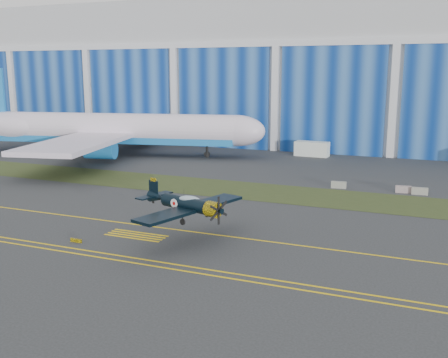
% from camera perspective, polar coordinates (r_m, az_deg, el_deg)
% --- Properties ---
extents(ground, '(260.00, 260.00, 0.00)m').
position_cam_1_polar(ground, '(52.22, 12.58, -5.82)').
color(ground, '#36383A').
rests_on(ground, ground).
extents(grass_median, '(260.00, 10.00, 0.02)m').
position_cam_1_polar(grass_median, '(65.58, 14.75, -2.32)').
color(grass_median, '#475128').
rests_on(grass_median, ground).
extents(hangar, '(220.00, 45.70, 30.00)m').
position_cam_1_polar(hangar, '(121.27, 19.05, 10.84)').
color(hangar, silver).
rests_on(hangar, ground).
extents(taxiway_centreline, '(200.00, 0.20, 0.02)m').
position_cam_1_polar(taxiway_centreline, '(47.54, 11.49, -7.52)').
color(taxiway_centreline, yellow).
rests_on(taxiway_centreline, ground).
extents(edge_line_near, '(80.00, 0.20, 0.02)m').
position_cam_1_polar(edge_line_near, '(38.86, 8.69, -11.88)').
color(edge_line_near, yellow).
rests_on(edge_line_near, ground).
extents(edge_line_far, '(80.00, 0.20, 0.02)m').
position_cam_1_polar(edge_line_far, '(39.76, 9.05, -11.33)').
color(edge_line_far, yellow).
rests_on(edge_line_far, ground).
extents(hold_short_ladder, '(6.00, 2.40, 0.02)m').
position_cam_1_polar(hold_short_ladder, '(51.14, -9.53, -6.06)').
color(hold_short_ladder, yellow).
rests_on(hold_short_ladder, ground).
extents(guard_board_left, '(1.20, 0.15, 0.35)m').
position_cam_1_polar(guard_board_left, '(50.30, -15.80, -6.46)').
color(guard_board_left, yellow).
rests_on(guard_board_left, ground).
extents(warbird, '(13.38, 14.80, 3.67)m').
position_cam_1_polar(warbird, '(48.24, -4.11, -2.70)').
color(warbird, black).
rests_on(warbird, ground).
extents(jetliner, '(73.24, 65.96, 22.01)m').
position_cam_1_polar(jetliner, '(99.73, -11.88, 8.89)').
color(jetliner, white).
rests_on(jetliner, ground).
extents(shipping_container, '(6.24, 2.67, 2.67)m').
position_cam_1_polar(shipping_container, '(98.03, 9.55, 3.25)').
color(shipping_container, white).
rests_on(shipping_container, ground).
extents(cart, '(2.38, 1.72, 1.29)m').
position_cam_1_polar(cart, '(115.70, -13.50, 4.02)').
color(cart, white).
rests_on(cart, ground).
extents(barrier_a, '(2.05, 0.81, 0.90)m').
position_cam_1_polar(barrier_a, '(71.90, 12.37, -0.63)').
color(barrier_a, gray).
rests_on(barrier_a, ground).
extents(barrier_b, '(2.06, 0.87, 0.90)m').
position_cam_1_polar(barrier_b, '(71.46, 18.95, -1.07)').
color(barrier_b, gray).
rests_on(barrier_b, ground).
extents(barrier_c, '(2.03, 0.71, 0.90)m').
position_cam_1_polar(barrier_c, '(71.13, 20.53, -1.24)').
color(barrier_c, gray).
rests_on(barrier_c, ground).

